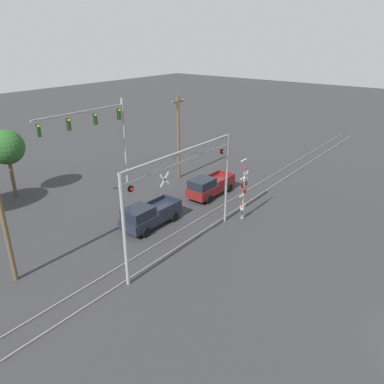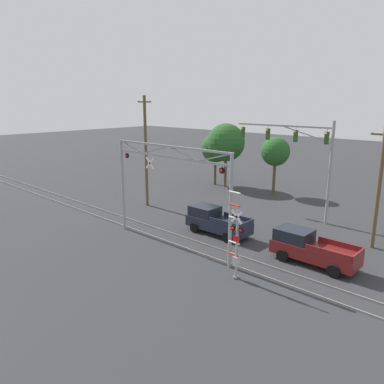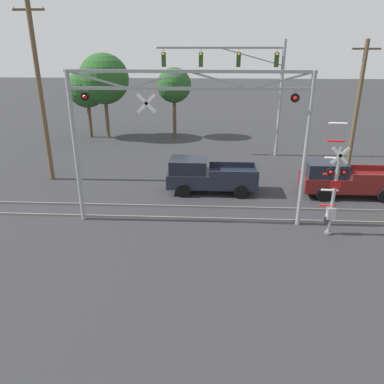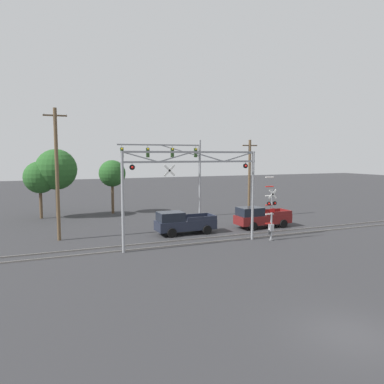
{
  "view_description": "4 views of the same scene",
  "coord_description": "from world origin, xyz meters",
  "px_view_note": "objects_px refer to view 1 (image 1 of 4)",
  "views": [
    {
      "loc": [
        -17.65,
        0.95,
        13.91
      ],
      "look_at": [
        0.61,
        15.19,
        4.16
      ],
      "focal_mm": 35.0,
      "sensor_mm": 36.0,
      "label": 1
    },
    {
      "loc": [
        18.16,
        -1.82,
        10.06
      ],
      "look_at": [
        0.42,
        17.33,
        3.65
      ],
      "focal_mm": 35.0,
      "sensor_mm": 36.0,
      "label": 2
    },
    {
      "loc": [
        1.06,
        -1.11,
        8.12
      ],
      "look_at": [
        0.19,
        14.67,
        1.89
      ],
      "focal_mm": 35.0,
      "sensor_mm": 36.0,
      "label": 3
    },
    {
      "loc": [
        -10.92,
        -10.19,
        6.84
      ],
      "look_at": [
        -0.5,
        14.39,
        4.21
      ],
      "focal_mm": 35.0,
      "sensor_mm": 36.0,
      "label": 4
    }
  ],
  "objects_px": {
    "crossing_gantry": "(183,182)",
    "utility_pole_right": "(178,137)",
    "background_tree_far_left_verge": "(7,147)",
    "pickup_truck_following": "(209,186)",
    "pickup_truck_lead": "(149,215)",
    "traffic_signal_span": "(104,131)",
    "crossing_signal_mast": "(243,196)"
  },
  "relations": [
    {
      "from": "crossing_gantry",
      "to": "utility_pole_right",
      "type": "relative_size",
      "value": 1.27
    },
    {
      "from": "crossing_gantry",
      "to": "background_tree_far_left_verge",
      "type": "bearing_deg",
      "value": 97.7
    },
    {
      "from": "pickup_truck_following",
      "to": "pickup_truck_lead",
      "type": "bearing_deg",
      "value": 178.77
    },
    {
      "from": "crossing_gantry",
      "to": "pickup_truck_following",
      "type": "relative_size",
      "value": 2.01
    },
    {
      "from": "utility_pole_right",
      "to": "pickup_truck_following",
      "type": "bearing_deg",
      "value": -111.24
    },
    {
      "from": "pickup_truck_lead",
      "to": "background_tree_far_left_verge",
      "type": "distance_m",
      "value": 14.91
    },
    {
      "from": "background_tree_far_left_verge",
      "to": "crossing_gantry",
      "type": "bearing_deg",
      "value": -82.3
    },
    {
      "from": "pickup_truck_following",
      "to": "traffic_signal_span",
      "type": "bearing_deg",
      "value": 120.59
    },
    {
      "from": "crossing_signal_mast",
      "to": "utility_pole_right",
      "type": "xyz_separation_m",
      "value": [
        4.27,
        10.28,
        2.37
      ]
    },
    {
      "from": "traffic_signal_span",
      "to": "utility_pole_right",
      "type": "relative_size",
      "value": 1.1
    },
    {
      "from": "crossing_signal_mast",
      "to": "utility_pole_right",
      "type": "distance_m",
      "value": 11.38
    },
    {
      "from": "crossing_signal_mast",
      "to": "pickup_truck_following",
      "type": "distance_m",
      "value": 5.44
    },
    {
      "from": "crossing_signal_mast",
      "to": "traffic_signal_span",
      "type": "xyz_separation_m",
      "value": [
        -2.72,
        13.16,
        3.9
      ]
    },
    {
      "from": "pickup_truck_lead",
      "to": "utility_pole_right",
      "type": "bearing_deg",
      "value": 27.78
    },
    {
      "from": "crossing_signal_mast",
      "to": "pickup_truck_lead",
      "type": "relative_size",
      "value": 0.99
    },
    {
      "from": "crossing_signal_mast",
      "to": "utility_pole_right",
      "type": "height_order",
      "value": "utility_pole_right"
    },
    {
      "from": "crossing_signal_mast",
      "to": "utility_pole_right",
      "type": "relative_size",
      "value": 0.61
    },
    {
      "from": "crossing_gantry",
      "to": "utility_pole_right",
      "type": "distance_m",
      "value": 14.24
    },
    {
      "from": "crossing_gantry",
      "to": "background_tree_far_left_verge",
      "type": "xyz_separation_m",
      "value": [
        -2.46,
        18.18,
        -0.29
      ]
    },
    {
      "from": "traffic_signal_span",
      "to": "background_tree_far_left_verge",
      "type": "distance_m",
      "value": 8.69
    },
    {
      "from": "pickup_truck_lead",
      "to": "utility_pole_right",
      "type": "relative_size",
      "value": 0.61
    },
    {
      "from": "utility_pole_right",
      "to": "background_tree_far_left_verge",
      "type": "height_order",
      "value": "utility_pole_right"
    },
    {
      "from": "crossing_gantry",
      "to": "pickup_truck_following",
      "type": "height_order",
      "value": "crossing_gantry"
    },
    {
      "from": "crossing_signal_mast",
      "to": "utility_pole_right",
      "type": "bearing_deg",
      "value": 67.42
    },
    {
      "from": "crossing_gantry",
      "to": "traffic_signal_span",
      "type": "xyz_separation_m",
      "value": [
        3.74,
        12.22,
        0.94
      ]
    },
    {
      "from": "crossing_gantry",
      "to": "crossing_signal_mast",
      "type": "bearing_deg",
      "value": -8.25
    },
    {
      "from": "pickup_truck_lead",
      "to": "background_tree_far_left_verge",
      "type": "bearing_deg",
      "value": 103.07
    },
    {
      "from": "crossing_gantry",
      "to": "background_tree_far_left_verge",
      "type": "height_order",
      "value": "crossing_gantry"
    },
    {
      "from": "traffic_signal_span",
      "to": "pickup_truck_lead",
      "type": "relative_size",
      "value": 1.78
    },
    {
      "from": "traffic_signal_span",
      "to": "pickup_truck_following",
      "type": "height_order",
      "value": "traffic_signal_span"
    },
    {
      "from": "utility_pole_right",
      "to": "background_tree_far_left_verge",
      "type": "distance_m",
      "value": 15.88
    },
    {
      "from": "pickup_truck_lead",
      "to": "traffic_signal_span",
      "type": "bearing_deg",
      "value": 70.13
    }
  ]
}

